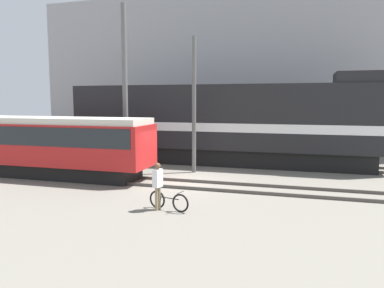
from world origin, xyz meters
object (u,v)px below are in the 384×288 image
(bicycle, at_px, (169,201))
(utility_pole_center, at_px, (194,105))
(streetcar, at_px, (43,143))
(freight_locomotive, at_px, (224,123))
(utility_pole_left, at_px, (125,88))
(person, at_px, (158,181))

(bicycle, relative_size, utility_pole_center, 0.22)
(streetcar, height_order, bicycle, streetcar)
(freight_locomotive, distance_m, streetcar, 10.29)
(freight_locomotive, relative_size, bicycle, 11.64)
(utility_pole_center, bearing_deg, freight_locomotive, 73.04)
(freight_locomotive, height_order, bicycle, freight_locomotive)
(streetcar, bearing_deg, utility_pole_center, 23.99)
(freight_locomotive, xyz_separation_m, utility_pole_left, (-4.99, -3.16, 2.06))
(streetcar, xyz_separation_m, utility_pole_left, (3.09, 3.16, 2.85))
(freight_locomotive, xyz_separation_m, bicycle, (0.16, -10.20, -2.18))
(streetcar, bearing_deg, bicycle, -25.15)
(person, bearing_deg, freight_locomotive, 88.76)
(streetcar, xyz_separation_m, person, (7.85, -3.93, -0.70))
(streetcar, bearing_deg, freight_locomotive, 38.08)
(streetcar, bearing_deg, person, -26.57)
(freight_locomotive, height_order, utility_pole_left, utility_pole_left)
(utility_pole_left, relative_size, utility_pole_center, 1.27)
(person, relative_size, utility_pole_center, 0.24)
(freight_locomotive, height_order, utility_pole_center, utility_pole_center)
(bicycle, bearing_deg, person, -171.24)
(person, bearing_deg, utility_pole_left, 123.89)
(streetcar, distance_m, utility_pole_left, 5.26)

